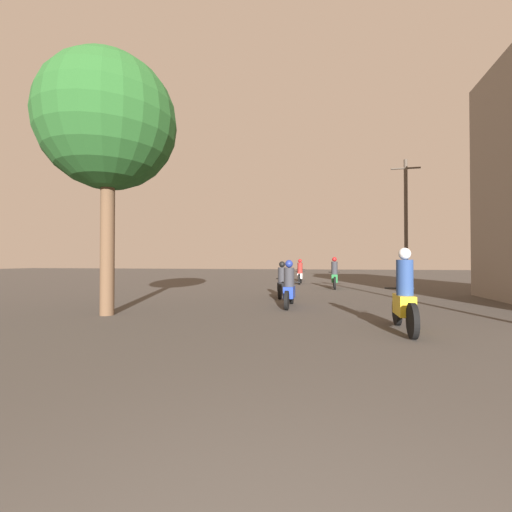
{
  "coord_description": "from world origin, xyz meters",
  "views": [
    {
      "loc": [
        0.02,
        -0.79,
        1.41
      ],
      "look_at": [
        -3.57,
        16.84,
        1.69
      ],
      "focal_mm": 24.0,
      "sensor_mm": 36.0,
      "label": 1
    }
  ],
  "objects": [
    {
      "name": "motorcycle_silver",
      "position": [
        -1.78,
        24.26,
        0.62
      ],
      "size": [
        0.6,
        2.0,
        1.54
      ],
      "rotation": [
        0.0,
        0.0,
        -0.08
      ],
      "color": "black",
      "rests_on": "ground_plane"
    },
    {
      "name": "motorcycle_green",
      "position": [
        0.48,
        17.42,
        0.66
      ],
      "size": [
        0.6,
        1.96,
        1.64
      ],
      "rotation": [
        0.0,
        0.0,
        0.17
      ],
      "color": "black",
      "rests_on": "ground_plane"
    },
    {
      "name": "motorcycle_black",
      "position": [
        -1.64,
        12.55,
        0.57
      ],
      "size": [
        0.6,
        1.99,
        1.42
      ],
      "rotation": [
        0.0,
        0.0,
        -0.17
      ],
      "color": "black",
      "rests_on": "ground_plane"
    },
    {
      "name": "motorcycle_yellow",
      "position": [
        1.58,
        6.55,
        0.67
      ],
      "size": [
        0.6,
        2.03,
        1.69
      ],
      "rotation": [
        0.0,
        0.0,
        -0.02
      ],
      "color": "black",
      "rests_on": "ground_plane"
    },
    {
      "name": "motorcycle_blue",
      "position": [
        -1.08,
        9.82,
        0.59
      ],
      "size": [
        0.6,
        2.04,
        1.46
      ],
      "rotation": [
        0.0,
        0.0,
        -0.0
      ],
      "color": "black",
      "rests_on": "ground_plane"
    },
    {
      "name": "utility_pole_far",
      "position": [
        4.53,
        19.98,
        3.78
      ],
      "size": [
        1.6,
        0.2,
        7.24
      ],
      "color": "#4C4238",
      "rests_on": "ground_plane"
    },
    {
      "name": "street_tree",
      "position": [
        -5.62,
        7.25,
        5.07
      ],
      "size": [
        3.56,
        3.56,
        6.89
      ],
      "color": "brown",
      "rests_on": "ground_plane"
    },
    {
      "name": "motorcycle_white",
      "position": [
        -1.54,
        20.76,
        0.63
      ],
      "size": [
        0.6,
        1.95,
        1.56
      ],
      "rotation": [
        0.0,
        0.0,
        0.02
      ],
      "color": "black",
      "rests_on": "ground_plane"
    }
  ]
}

